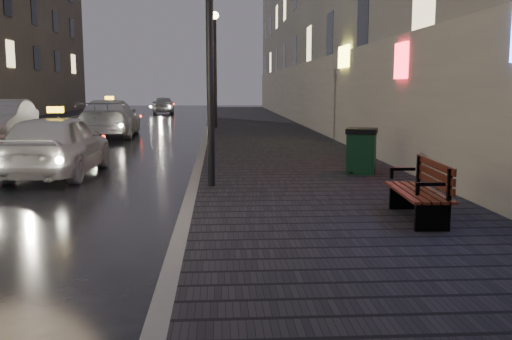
% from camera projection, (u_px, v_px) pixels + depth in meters
% --- Properties ---
extents(sidewalk, '(4.60, 58.00, 0.15)m').
position_uv_depth(sidewalk, '(261.00, 130.00, 25.82)').
color(sidewalk, black).
rests_on(sidewalk, ground).
extents(curb, '(0.20, 58.00, 0.15)m').
position_uv_depth(curb, '(208.00, 131.00, 25.66)').
color(curb, slate).
rests_on(curb, ground).
extents(curb_far, '(0.20, 58.00, 0.15)m').
position_uv_depth(curb_far, '(6.00, 132.00, 25.10)').
color(curb_far, slate).
rests_on(curb_far, ground).
extents(building_far_c, '(6.00, 22.00, 11.00)m').
position_uv_depth(building_far_c, '(6.00, 39.00, 41.70)').
color(building_far_c, '#6B6051').
rests_on(building_far_c, ground).
extents(lamp_near, '(0.36, 0.36, 5.28)m').
position_uv_depth(lamp_near, '(209.00, 5.00, 10.38)').
color(lamp_near, black).
rests_on(lamp_near, sidewalk).
extents(lamp_far, '(0.36, 0.36, 5.28)m').
position_uv_depth(lamp_far, '(215.00, 55.00, 26.18)').
color(lamp_far, black).
rests_on(lamp_far, sidewalk).
extents(bench, '(0.66, 1.68, 0.84)m').
position_uv_depth(bench, '(423.00, 190.00, 8.05)').
color(bench, black).
rests_on(bench, sidewalk).
extents(trash_bin, '(0.82, 0.82, 0.98)m').
position_uv_depth(trash_bin, '(361.00, 150.00, 12.40)').
color(trash_bin, black).
rests_on(trash_bin, sidewalk).
extents(taxi_near, '(1.82, 4.27, 1.44)m').
position_uv_depth(taxi_near, '(57.00, 144.00, 12.98)').
color(taxi_near, silver).
rests_on(taxi_near, ground).
extents(taxi_mid, '(2.39, 5.32, 1.51)m').
position_uv_depth(taxi_mid, '(110.00, 118.00, 23.44)').
color(taxi_mid, silver).
rests_on(taxi_mid, ground).
extents(car_far, '(2.02, 4.10, 1.34)m').
position_uv_depth(car_far, '(163.00, 105.00, 43.31)').
color(car_far, '#A8A9B1').
rests_on(car_far, ground).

